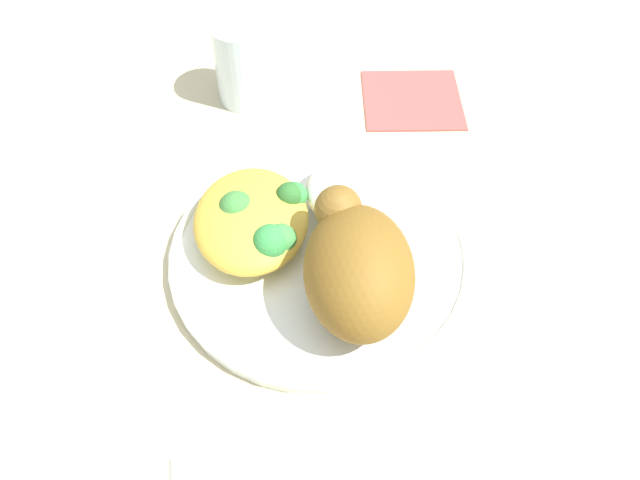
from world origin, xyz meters
name	(u,v)px	position (x,y,z in m)	size (l,w,h in m)	color
ground_plane	(320,258)	(0.00, 0.00, 0.00)	(2.00, 2.00, 0.00)	beige
plate	(320,253)	(0.00, 0.00, 0.01)	(0.25, 0.25, 0.01)	white
roasted_chicken	(357,267)	(-0.05, -0.02, 0.05)	(0.12, 0.08, 0.08)	brown
rice_pile	(360,190)	(0.05, -0.04, 0.03)	(0.09, 0.09, 0.04)	silver
mac_cheese_with_broccoli	(255,219)	(0.02, 0.05, 0.03)	(0.11, 0.09, 0.04)	gold
fork	(265,460)	(-0.17, 0.04, 0.00)	(0.03, 0.14, 0.01)	silver
water_glass	(244,63)	(0.22, 0.07, 0.04)	(0.06, 0.06, 0.08)	silver
napkin	(412,99)	(0.20, -0.11, 0.00)	(0.10, 0.10, 0.00)	#DB4C47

